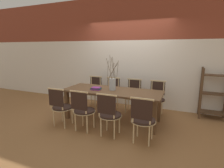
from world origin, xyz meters
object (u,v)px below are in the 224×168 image
(chair_near_center, at_px, (109,113))
(vase_centerpiece, at_px, (112,84))
(book_stack, at_px, (96,88))
(shelving_rack, at_px, (214,94))
(dining_table, at_px, (112,94))
(chair_far_center, at_px, (133,95))

(chair_near_center, height_order, vase_centerpiece, vase_centerpiece)
(chair_near_center, bearing_deg, book_stack, 134.02)
(chair_near_center, relative_size, shelving_rack, 0.71)
(dining_table, bearing_deg, shelving_rack, 25.12)
(chair_far_center, height_order, book_stack, chair_far_center)
(vase_centerpiece, bearing_deg, shelving_rack, 24.43)
(dining_table, relative_size, chair_near_center, 2.61)
(dining_table, relative_size, vase_centerpiece, 2.82)
(vase_centerpiece, distance_m, shelving_rack, 2.50)
(chair_near_center, distance_m, chair_far_center, 1.52)
(vase_centerpiece, xyz_separation_m, shelving_rack, (2.26, 1.03, -0.27))
(chair_far_center, distance_m, shelving_rack, 1.98)
(chair_near_center, bearing_deg, shelving_rack, 42.29)
(chair_near_center, bearing_deg, vase_centerpiece, 108.48)
(chair_far_center, relative_size, book_stack, 3.35)
(chair_near_center, relative_size, vase_centerpiece, 1.08)
(vase_centerpiece, relative_size, book_stack, 3.10)
(dining_table, relative_size, shelving_rack, 1.85)
(vase_centerpiece, bearing_deg, dining_table, -84.79)
(chair_far_center, bearing_deg, book_stack, 51.64)
(chair_far_center, relative_size, vase_centerpiece, 1.08)
(vase_centerpiece, xyz_separation_m, book_stack, (-0.37, -0.13, -0.12))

